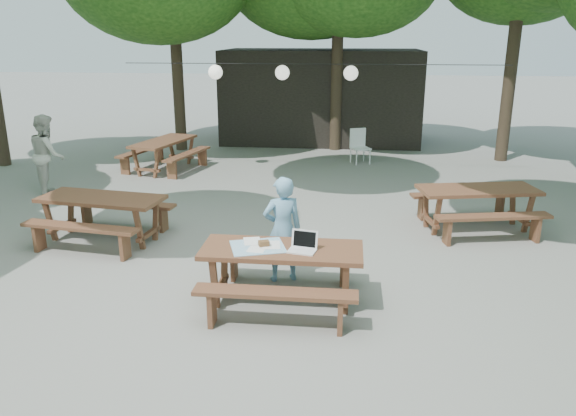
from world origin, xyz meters
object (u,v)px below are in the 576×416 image
(picnic_table_nw, at_px, (103,218))
(second_person, at_px, (48,154))
(woman, at_px, (283,229))
(main_picnic_table, at_px, (282,275))
(plastic_chair, at_px, (360,154))

(picnic_table_nw, xyz_separation_m, second_person, (-2.34, 2.64, 0.45))
(picnic_table_nw, bearing_deg, woman, -13.45)
(main_picnic_table, distance_m, second_person, 7.18)
(plastic_chair, bearing_deg, woman, -122.69)
(woman, distance_m, second_person, 6.68)
(picnic_table_nw, bearing_deg, main_picnic_table, -23.26)
(second_person, height_order, plastic_chair, second_person)
(woman, distance_m, plastic_chair, 7.59)
(main_picnic_table, distance_m, woman, 0.80)
(main_picnic_table, xyz_separation_m, plastic_chair, (1.08, 8.19, -0.13))
(picnic_table_nw, distance_m, second_person, 3.55)
(main_picnic_table, height_order, woman, woman)
(picnic_table_nw, relative_size, woman, 1.42)
(woman, xyz_separation_m, second_person, (-5.45, 3.85, 0.10))
(main_picnic_table, distance_m, picnic_table_nw, 3.73)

